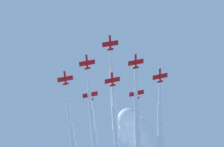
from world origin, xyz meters
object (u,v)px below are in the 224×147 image
at_px(jet_port_inner, 137,122).
at_px(jet_starboard_mid, 160,134).
at_px(jet_port_mid, 116,136).
at_px(jet_lead, 114,101).
at_px(jet_port_outer, 72,133).
at_px(jet_starboard_inner, 93,121).
at_px(jet_starboard_outer, 138,145).

height_order(jet_port_inner, jet_starboard_mid, jet_starboard_mid).
height_order(jet_port_inner, jet_port_mid, jet_port_inner).
distance_m(jet_lead, jet_port_outer, 33.20).
xyz_separation_m(jet_port_mid, jet_port_outer, (10.04, -23.33, 3.51)).
relative_size(jet_starboard_inner, jet_port_mid, 1.00).
relative_size(jet_lead, jet_starboard_inner, 0.95).
height_order(jet_lead, jet_starboard_mid, jet_lead).
bearing_deg(jet_starboard_outer, jet_lead, -0.30).
relative_size(jet_starboard_inner, jet_port_outer, 1.01).
bearing_deg(jet_starboard_mid, jet_port_mid, -64.84).
distance_m(jet_port_inner, jet_port_mid, 15.39).
bearing_deg(jet_starboard_inner, jet_starboard_mid, 128.99).
height_order(jet_lead, jet_port_mid, jet_lead).
height_order(jet_port_mid, jet_starboard_mid, jet_starboard_mid).
distance_m(jet_lead, jet_starboard_inner, 17.35).
bearing_deg(jet_starboard_inner, jet_lead, 68.46).
bearing_deg(jet_starboard_mid, jet_lead, -25.33).
bearing_deg(jet_starboard_outer, jet_port_inner, 21.12).
xyz_separation_m(jet_lead, jet_starboard_mid, (-31.45, 14.89, -1.20)).
xyz_separation_m(jet_starboard_inner, jet_port_outer, (-4.24, -15.35, 1.64)).
bearing_deg(jet_starboard_inner, jet_starboard_outer, 149.00).
relative_size(jet_port_inner, jet_port_outer, 1.02).
bearing_deg(jet_port_mid, jet_port_outer, -66.71).
bearing_deg(jet_port_mid, jet_starboard_mid, 115.16).
relative_size(jet_lead, jet_starboard_mid, 0.92).
xyz_separation_m(jet_port_inner, jet_starboard_inner, (10.19, -22.82, 1.56)).
height_order(jet_starboard_inner, jet_starboard_outer, jet_starboard_inner).
distance_m(jet_lead, jet_starboard_mid, 34.82).
bearing_deg(jet_port_inner, jet_starboard_inner, -65.94).
distance_m(jet_port_inner, jet_starboard_mid, 17.05).
height_order(jet_port_mid, jet_starboard_outer, jet_starboard_outer).
bearing_deg(jet_lead, jet_starboard_outer, 179.70).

